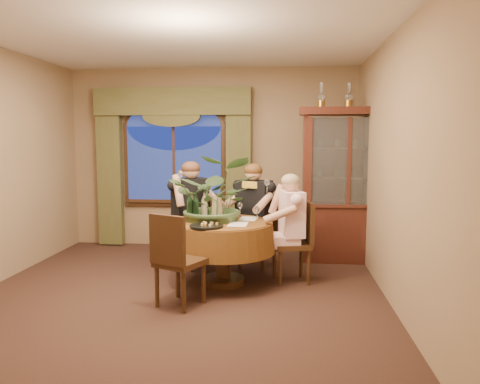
# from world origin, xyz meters

# --- Properties ---
(floor) EXTENTS (5.00, 5.00, 0.00)m
(floor) POSITION_xyz_m (0.00, 0.00, 0.00)
(floor) COLOR black
(floor) RESTS_ON ground
(wall_back) EXTENTS (4.50, 0.00, 4.50)m
(wall_back) POSITION_xyz_m (0.00, 2.50, 1.40)
(wall_back) COLOR #866B4C
(wall_back) RESTS_ON ground
(wall_right) EXTENTS (0.00, 5.00, 5.00)m
(wall_right) POSITION_xyz_m (2.25, 0.00, 1.40)
(wall_right) COLOR #866B4C
(wall_right) RESTS_ON ground
(ceiling) EXTENTS (5.00, 5.00, 0.00)m
(ceiling) POSITION_xyz_m (0.00, 0.00, 2.80)
(ceiling) COLOR white
(ceiling) RESTS_ON wall_back
(window) EXTENTS (1.62, 0.10, 1.32)m
(window) POSITION_xyz_m (-0.60, 2.43, 1.30)
(window) COLOR navy
(window) RESTS_ON wall_back
(arched_transom) EXTENTS (1.60, 0.06, 0.44)m
(arched_transom) POSITION_xyz_m (-0.60, 2.43, 2.08)
(arched_transom) COLOR navy
(arched_transom) RESTS_ON wall_back
(drapery_left) EXTENTS (0.38, 0.14, 2.32)m
(drapery_left) POSITION_xyz_m (-1.63, 2.38, 1.18)
(drapery_left) COLOR #494924
(drapery_left) RESTS_ON floor
(drapery_right) EXTENTS (0.38, 0.14, 2.32)m
(drapery_right) POSITION_xyz_m (0.43, 2.38, 1.18)
(drapery_right) COLOR #494924
(drapery_right) RESTS_ON floor
(swag_valance) EXTENTS (2.45, 0.16, 0.42)m
(swag_valance) POSITION_xyz_m (-0.60, 2.35, 2.28)
(swag_valance) COLOR #494924
(swag_valance) RESTS_ON wall_back
(dining_table) EXTENTS (1.39, 1.39, 0.75)m
(dining_table) POSITION_xyz_m (0.43, 0.51, 0.38)
(dining_table) COLOR maroon
(dining_table) RESTS_ON floor
(china_cabinet) EXTENTS (1.32, 0.52, 2.13)m
(china_cabinet) POSITION_xyz_m (2.00, 1.75, 1.07)
(china_cabinet) COLOR #381712
(china_cabinet) RESTS_ON floor
(oil_lamp_left) EXTENTS (0.11, 0.11, 0.34)m
(oil_lamp_left) POSITION_xyz_m (1.63, 1.75, 2.30)
(oil_lamp_left) COLOR #A5722D
(oil_lamp_left) RESTS_ON china_cabinet
(oil_lamp_center) EXTENTS (0.11, 0.11, 0.34)m
(oil_lamp_center) POSITION_xyz_m (2.00, 1.75, 2.30)
(oil_lamp_center) COLOR #A5722D
(oil_lamp_center) RESTS_ON china_cabinet
(oil_lamp_right) EXTENTS (0.11, 0.11, 0.34)m
(oil_lamp_right) POSITION_xyz_m (2.37, 1.75, 2.30)
(oil_lamp_right) COLOR #A5722D
(oil_lamp_right) RESTS_ON china_cabinet
(chair_right) EXTENTS (0.50, 0.50, 0.96)m
(chair_right) POSITION_xyz_m (1.23, 0.69, 0.48)
(chair_right) COLOR black
(chair_right) RESTS_ON floor
(chair_back_right) EXTENTS (0.56, 0.56, 0.96)m
(chair_back_right) POSITION_xyz_m (0.79, 1.26, 0.48)
(chair_back_right) COLOR black
(chair_back_right) RESTS_ON floor
(chair_back) EXTENTS (0.57, 0.57, 0.96)m
(chair_back) POSITION_xyz_m (0.02, 1.22, 0.48)
(chair_back) COLOR black
(chair_back) RESTS_ON floor
(chair_front_left) EXTENTS (0.56, 0.56, 0.96)m
(chair_front_left) POSITION_xyz_m (0.08, -0.22, 0.48)
(chair_front_left) COLOR black
(chair_front_left) RESTS_ON floor
(person_pink) EXTENTS (0.53, 0.55, 1.30)m
(person_pink) POSITION_xyz_m (1.23, 0.71, 0.65)
(person_pink) COLOR #F5C8CF
(person_pink) RESTS_ON floor
(person_back) EXTENTS (0.69, 0.68, 1.43)m
(person_back) POSITION_xyz_m (-0.08, 1.16, 0.71)
(person_back) COLOR black
(person_back) RESTS_ON floor
(person_scarf) EXTENTS (0.64, 0.62, 1.40)m
(person_scarf) POSITION_xyz_m (0.75, 1.22, 0.70)
(person_scarf) COLOR black
(person_scarf) RESTS_ON floor
(stoneware_vase) EXTENTS (0.15, 0.15, 0.28)m
(stoneware_vase) POSITION_xyz_m (0.34, 0.64, 0.89)
(stoneware_vase) COLOR #998860
(stoneware_vase) RESTS_ON dining_table
(centerpiece_plant) EXTENTS (1.03, 1.14, 0.89)m
(centerpiece_plant) POSITION_xyz_m (0.33, 0.63, 1.40)
(centerpiece_plant) COLOR #3B5831
(centerpiece_plant) RESTS_ON dining_table
(olive_bowl) EXTENTS (0.17, 0.17, 0.05)m
(olive_bowl) POSITION_xyz_m (0.47, 0.45, 0.78)
(olive_bowl) COLOR #4D5931
(olive_bowl) RESTS_ON dining_table
(cheese_platter) EXTENTS (0.37, 0.37, 0.02)m
(cheese_platter) POSITION_xyz_m (0.30, 0.15, 0.76)
(cheese_platter) COLOR black
(cheese_platter) RESTS_ON dining_table
(wine_bottle_0) EXTENTS (0.07, 0.07, 0.33)m
(wine_bottle_0) POSITION_xyz_m (0.19, 0.71, 0.92)
(wine_bottle_0) COLOR black
(wine_bottle_0) RESTS_ON dining_table
(wine_bottle_1) EXTENTS (0.07, 0.07, 0.33)m
(wine_bottle_1) POSITION_xyz_m (0.05, 0.48, 0.92)
(wine_bottle_1) COLOR black
(wine_bottle_1) RESTS_ON dining_table
(wine_bottle_2) EXTENTS (0.07, 0.07, 0.33)m
(wine_bottle_2) POSITION_xyz_m (0.04, 0.60, 0.92)
(wine_bottle_2) COLOR tan
(wine_bottle_2) RESTS_ON dining_table
(wine_bottle_3) EXTENTS (0.07, 0.07, 0.33)m
(wine_bottle_3) POSITION_xyz_m (0.11, 0.49, 0.92)
(wine_bottle_3) COLOR black
(wine_bottle_3) RESTS_ON dining_table
(wine_bottle_4) EXTENTS (0.07, 0.07, 0.33)m
(wine_bottle_4) POSITION_xyz_m (0.20, 0.56, 0.92)
(wine_bottle_4) COLOR tan
(wine_bottle_4) RESTS_ON dining_table
(tasting_paper_0) EXTENTS (0.22, 0.31, 0.00)m
(tasting_paper_0) POSITION_xyz_m (0.62, 0.34, 0.75)
(tasting_paper_0) COLOR white
(tasting_paper_0) RESTS_ON dining_table
(tasting_paper_1) EXTENTS (0.24, 0.32, 0.00)m
(tasting_paper_1) POSITION_xyz_m (0.71, 0.71, 0.75)
(tasting_paper_1) COLOR white
(tasting_paper_1) RESTS_ON dining_table
(wine_glass_person_pink) EXTENTS (0.07, 0.07, 0.18)m
(wine_glass_person_pink) POSITION_xyz_m (0.82, 0.61, 0.84)
(wine_glass_person_pink) COLOR silver
(wine_glass_person_pink) RESTS_ON dining_table
(wine_glass_person_back) EXTENTS (0.07, 0.07, 0.18)m
(wine_glass_person_back) POSITION_xyz_m (0.18, 0.83, 0.84)
(wine_glass_person_back) COLOR silver
(wine_glass_person_back) RESTS_ON dining_table
(wine_glass_person_scarf) EXTENTS (0.07, 0.07, 0.18)m
(wine_glass_person_scarf) POSITION_xyz_m (0.60, 0.88, 0.84)
(wine_glass_person_scarf) COLOR silver
(wine_glass_person_scarf) RESTS_ON dining_table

